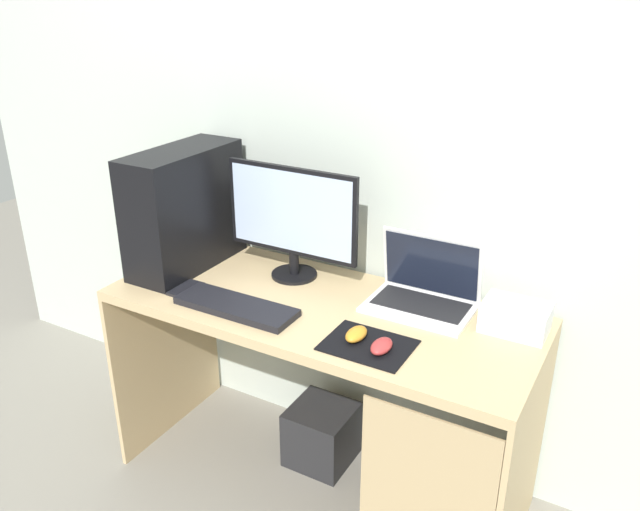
{
  "coord_description": "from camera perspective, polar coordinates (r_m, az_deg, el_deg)",
  "views": [
    {
      "loc": [
        0.95,
        -1.67,
        1.78
      ],
      "look_at": [
        0.0,
        0.0,
        0.94
      ],
      "focal_mm": 36.16,
      "sensor_mm": 36.0,
      "label": 1
    }
  ],
  "objects": [
    {
      "name": "keyboard",
      "position": [
        2.15,
        -7.43,
        -4.49
      ],
      "size": [
        0.42,
        0.14,
        0.02
      ],
      "primitive_type": "cube",
      "color": "black",
      "rests_on": "desk"
    },
    {
      "name": "cell_phone",
      "position": [
        2.31,
        -11.77,
        -2.91
      ],
      "size": [
        0.07,
        0.13,
        0.01
      ],
      "primitive_type": "cube",
      "color": "black",
      "rests_on": "desk"
    },
    {
      "name": "mouse_left",
      "position": [
        1.96,
        3.23,
        -6.96
      ],
      "size": [
        0.06,
        0.1,
        0.03
      ],
      "primitive_type": "ellipsoid",
      "color": "orange",
      "rests_on": "mousepad"
    },
    {
      "name": "wall_back",
      "position": [
        2.27,
        4.38,
        11.32
      ],
      "size": [
        4.0,
        0.05,
        2.6
      ],
      "color": "beige",
      "rests_on": "ground_plane"
    },
    {
      "name": "projector",
      "position": [
        2.09,
        16.93,
        -5.25
      ],
      "size": [
        0.2,
        0.14,
        0.09
      ],
      "primitive_type": "cube",
      "color": "white",
      "rests_on": "desk"
    },
    {
      "name": "monitor",
      "position": [
        2.28,
        -2.49,
        3.27
      ],
      "size": [
        0.51,
        0.17,
        0.42
      ],
      "color": "black",
      "rests_on": "desk"
    },
    {
      "name": "mousepad",
      "position": [
        1.95,
        4.28,
        -7.91
      ],
      "size": [
        0.26,
        0.2,
        0.0
      ],
      "primitive_type": "cube",
      "color": "black",
      "rests_on": "desk"
    },
    {
      "name": "pc_tower",
      "position": [
        2.44,
        -11.92,
        4.06
      ],
      "size": [
        0.2,
        0.48,
        0.45
      ],
      "primitive_type": "cube",
      "color": "black",
      "rests_on": "desk"
    },
    {
      "name": "mouse_right",
      "position": [
        1.91,
        5.47,
        -7.99
      ],
      "size": [
        0.06,
        0.1,
        0.03
      ],
      "primitive_type": "ellipsoid",
      "color": "#B23333",
      "rests_on": "mousepad"
    },
    {
      "name": "subwoofer",
      "position": [
        2.63,
        0.14,
        -15.52
      ],
      "size": [
        0.24,
        0.24,
        0.24
      ],
      "primitive_type": "cube",
      "color": "#232326",
      "rests_on": "ground_plane"
    },
    {
      "name": "laptop",
      "position": [
        2.17,
        9.13,
        -3.23
      ],
      "size": [
        0.35,
        0.24,
        0.24
      ],
      "color": "white",
      "rests_on": "desk"
    },
    {
      "name": "ground_plane",
      "position": [
        2.62,
        -0.0,
        -19.32
      ],
      "size": [
        8.0,
        8.0,
        0.0
      ],
      "primitive_type": "plane",
      "color": "gray"
    },
    {
      "name": "desk",
      "position": [
        2.23,
        0.3,
        -8.13
      ],
      "size": [
        1.46,
        0.6,
        0.76
      ],
      "color": "tan",
      "rests_on": "ground_plane"
    }
  ]
}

